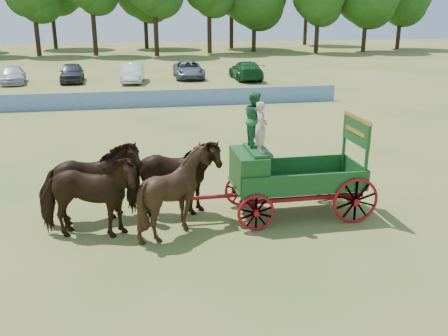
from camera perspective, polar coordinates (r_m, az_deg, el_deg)
ground at (r=15.31m, az=-3.67°, el=-5.59°), size 160.00×160.00×0.00m
horse_lead_left at (r=13.99m, az=-15.32°, el=-3.22°), size 3.04×1.78×2.41m
horse_lead_right at (r=15.02m, az=-15.02°, el=-1.73°), size 3.07×1.88×2.41m
horse_wheel_left at (r=13.97m, az=-5.47°, el=-2.66°), size 2.32×2.09×2.42m
horse_wheel_right at (r=15.00m, az=-5.86°, el=-1.21°), size 2.92×1.45×2.41m
farm_dray at (r=14.89m, az=5.66°, el=0.44°), size 6.00×2.00×3.77m
sponsor_banner at (r=32.44m, az=-9.42°, el=7.79°), size 26.00×0.08×1.05m
parked_cars at (r=44.77m, az=-17.99°, el=10.22°), size 36.53×7.30×1.60m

